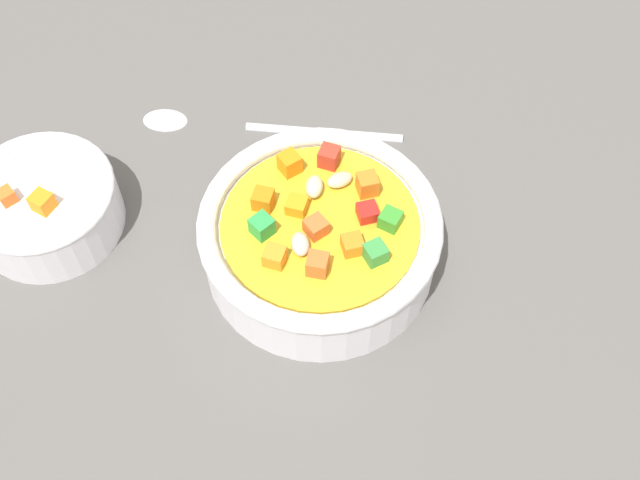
% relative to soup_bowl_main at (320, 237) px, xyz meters
% --- Properties ---
extents(ground_plane, '(1.40, 1.40, 0.02)m').
position_rel_soup_bowl_main_xyz_m(ground_plane, '(0.00, -0.00, -0.04)').
color(ground_plane, '#565451').
extents(soup_bowl_main, '(0.18, 0.18, 0.06)m').
position_rel_soup_bowl_main_xyz_m(soup_bowl_main, '(0.00, 0.00, 0.00)').
color(soup_bowl_main, white).
rests_on(soup_bowl_main, ground_plane).
extents(spoon, '(0.22, 0.08, 0.01)m').
position_rel_soup_bowl_main_xyz_m(spoon, '(-0.11, 0.10, -0.03)').
color(spoon, silver).
rests_on(spoon, ground_plane).
extents(side_bowl_small, '(0.11, 0.11, 0.05)m').
position_rel_soup_bowl_main_xyz_m(side_bowl_small, '(-0.21, -0.05, -0.01)').
color(side_bowl_small, white).
rests_on(side_bowl_small, ground_plane).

